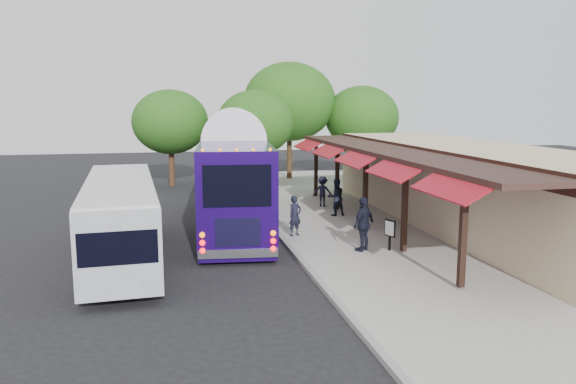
{
  "coord_description": "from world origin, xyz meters",
  "views": [
    {
      "loc": [
        -4.31,
        -18.02,
        5.45
      ],
      "look_at": [
        0.49,
        4.14,
        1.8
      ],
      "focal_mm": 35.0,
      "sensor_mm": 36.0,
      "label": 1
    }
  ],
  "objects": [
    {
      "name": "curb",
      "position": [
        0.05,
        4.0,
        0.07
      ],
      "size": [
        0.2,
        40.0,
        0.16
      ],
      "primitive_type": "cube",
      "color": "gray",
      "rests_on": "ground"
    },
    {
      "name": "tree_mid",
      "position": [
        4.07,
        20.25,
        5.45
      ],
      "size": [
        6.38,
        6.38,
        8.17
      ],
      "color": "#382314",
      "rests_on": "ground"
    },
    {
      "name": "sign_board",
      "position": [
        3.42,
        0.4,
        0.91
      ],
      "size": [
        0.23,
        0.49,
        1.13
      ],
      "rotation": [
        0.0,
        0.0,
        0.38
      ],
      "color": "black",
      "rests_on": "sidewalk"
    },
    {
      "name": "ped_a",
      "position": [
        0.6,
        3.34,
        0.96
      ],
      "size": [
        0.7,
        0.6,
        1.62
      ],
      "primitive_type": "imported",
      "rotation": [
        0.0,
        0.0,
        0.45
      ],
      "color": "black",
      "rests_on": "sidewalk"
    },
    {
      "name": "city_bus",
      "position": [
        -5.96,
        1.82,
        1.54
      ],
      "size": [
        2.9,
        10.49,
        2.79
      ],
      "rotation": [
        0.0,
        0.0,
        0.06
      ],
      "color": "#93969B",
      "rests_on": "ground"
    },
    {
      "name": "coach_bus",
      "position": [
        -1.45,
        6.43,
        2.22
      ],
      "size": [
        4.02,
        13.13,
        4.14
      ],
      "rotation": [
        0.0,
        0.0,
        -0.1
      ],
      "color": "#1C0650",
      "rests_on": "ground"
    },
    {
      "name": "ped_b",
      "position": [
        3.38,
        6.89,
        1.02
      ],
      "size": [
        0.9,
        0.72,
        1.75
      ],
      "primitive_type": "imported",
      "rotation": [
        0.0,
        0.0,
        3.22
      ],
      "color": "black",
      "rests_on": "sidewalk"
    },
    {
      "name": "tree_right",
      "position": [
        9.02,
        19.3,
        4.38
      ],
      "size": [
        5.13,
        5.13,
        6.57
      ],
      "color": "#382314",
      "rests_on": "ground"
    },
    {
      "name": "sidewalk",
      "position": [
        5.0,
        4.0,
        0.07
      ],
      "size": [
        10.0,
        40.0,
        0.15
      ],
      "primitive_type": "cube",
      "color": "#9E9B93",
      "rests_on": "ground"
    },
    {
      "name": "ped_c",
      "position": [
        2.48,
        0.57,
        1.13
      ],
      "size": [
        1.2,
        1.08,
        1.96
      ],
      "primitive_type": "imported",
      "rotation": [
        0.0,
        0.0,
        3.8
      ],
      "color": "black",
      "rests_on": "sidewalk"
    },
    {
      "name": "ped_d",
      "position": [
        3.4,
        9.26,
        0.93
      ],
      "size": [
        1.13,
        0.85,
        1.55
      ],
      "primitive_type": "imported",
      "rotation": [
        0.0,
        0.0,
        2.83
      ],
      "color": "black",
      "rests_on": "sidewalk"
    },
    {
      "name": "tree_left",
      "position": [
        1.19,
        17.18,
        4.14
      ],
      "size": [
        4.86,
        4.86,
        6.22
      ],
      "color": "#382314",
      "rests_on": "ground"
    },
    {
      "name": "ground",
      "position": [
        0.0,
        0.0,
        0.0
      ],
      "size": [
        90.0,
        90.0,
        0.0
      ],
      "primitive_type": "plane",
      "color": "black",
      "rests_on": "ground"
    },
    {
      "name": "station_shelter",
      "position": [
        8.38,
        4.0,
        1.85
      ],
      "size": [
        8.15,
        20.0,
        3.6
      ],
      "color": "#C4AF88",
      "rests_on": "ground"
    },
    {
      "name": "tree_far",
      "position": [
        -4.04,
        19.16,
        4.17
      ],
      "size": [
        4.88,
        4.88,
        6.25
      ],
      "color": "#382314",
      "rests_on": "ground"
    }
  ]
}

